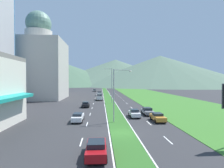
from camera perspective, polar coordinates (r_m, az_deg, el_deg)
The scene contains 43 objects.
ground_plane at distance 24.93m, azimuth 3.24°, elevation -15.37°, with size 600.00×600.00×0.00m, color #2D2D30.
grass_median at distance 84.07m, azimuth -1.63°, elevation -3.67°, with size 3.20×240.00×0.06m, color #2D6023.
grass_verge_right at distance 87.23m, azimuth 12.05°, elevation -3.52°, with size 24.00×240.00×0.06m, color #387028.
lane_dash_left_2 at distance 21.82m, azimuth -9.79°, elevation -17.80°, with size 0.16×2.80×0.01m, color silver.
lane_dash_left_3 at distance 29.86m, azimuth -8.00°, elevation -12.58°, with size 0.16×2.80×0.01m, color silver.
lane_dash_left_4 at distance 38.05m, azimuth -7.01°, elevation -9.59°, with size 0.16×2.80×0.01m, color silver.
lane_dash_left_5 at distance 46.31m, azimuth -6.38°, elevation -7.65°, with size 0.16×2.80×0.01m, color silver.
lane_dash_left_6 at distance 54.61m, azimuth -5.95°, elevation -6.31°, with size 0.16×2.80×0.01m, color silver.
lane_dash_left_7 at distance 62.94m, azimuth -5.63°, elevation -5.32°, with size 0.16×2.80×0.01m, color silver.
lane_dash_left_8 at distance 71.29m, azimuth -5.39°, elevation -4.56°, with size 0.16×2.80×0.01m, color silver.
lane_dash_left_9 at distance 79.64m, azimuth -5.20°, elevation -3.96°, with size 0.16×2.80×0.01m, color silver.
lane_dash_left_10 at distance 88.01m, azimuth -5.04°, elevation -3.47°, with size 0.16×2.80×0.01m, color silver.
lane_dash_left_11 at distance 96.38m, azimuth -4.91°, elevation -3.07°, with size 0.16×2.80×0.01m, color silver.
lane_dash_left_12 at distance 104.75m, azimuth -4.81°, elevation -2.73°, with size 0.16×2.80×0.01m, color silver.
lane_dash_right_2 at distance 23.11m, azimuth 17.48°, elevation -16.74°, with size 0.16×2.80×0.01m, color silver.
lane_dash_right_3 at distance 30.81m, azimuth 11.73°, elevation -12.16°, with size 0.16×2.80×0.01m, color silver.
lane_dash_right_4 at distance 38.80m, azimuth 8.41°, elevation -9.38°, with size 0.16×2.80×0.01m, color silver.
lane_dash_right_5 at distance 46.93m, azimuth 6.26°, elevation -7.54°, with size 0.16×2.80×0.01m, color silver.
lane_dash_right_6 at distance 55.14m, azimuth 4.77°, elevation -6.23°, with size 0.16×2.80×0.01m, color silver.
lane_dash_right_7 at distance 63.40m, azimuth 3.66°, elevation -5.27°, with size 0.16×2.80×0.01m, color silver.
lane_dash_right_8 at distance 71.69m, azimuth 2.81°, elevation -4.52°, with size 0.16×2.80×0.01m, color silver.
lane_dash_right_9 at distance 80.01m, azimuth 2.14°, elevation -3.93°, with size 0.16×2.80×0.01m, color silver.
lane_dash_right_10 at distance 88.34m, azimuth 1.60°, elevation -3.45°, with size 0.16×2.80×0.01m, color silver.
lane_dash_right_11 at distance 96.68m, azimuth 1.15°, elevation -3.05°, with size 0.16×2.80×0.01m, color silver.
lane_dash_right_12 at distance 105.03m, azimuth 0.77°, elevation -2.72°, with size 0.16×2.80×0.01m, color silver.
edge_line_median_left at distance 84.03m, azimuth -2.82°, elevation -3.69°, with size 0.16×240.00×0.01m, color silver.
edge_line_median_right at distance 84.15m, azimuth -0.43°, elevation -3.68°, with size 0.16×240.00×0.01m, color silver.
domed_building at distance 74.21m, azimuth -22.36°, elevation 5.81°, with size 19.08×19.08×33.56m.
midrise_colored at distance 101.32m, azimuth -19.47°, elevation 4.09°, with size 14.04×14.04×24.82m, color silver.
hill_far_left at distance 272.82m, azimuth -17.14°, elevation 3.41°, with size 202.86×202.86×36.21m, color #47664C.
hill_far_center at distance 290.78m, azimuth 1.09°, elevation 3.80°, with size 227.73×227.73×41.06m, color #516B56.
hill_far_right at distance 260.08m, azimuth 15.12°, elevation 4.17°, with size 232.62×232.62×41.94m, color #516B56.
street_lamp_near at distance 29.99m, azimuth 1.26°, elevation -2.42°, with size 3.20×0.33×9.00m.
street_lamp_mid at distance 55.42m, azimuth -0.33°, elevation 0.15°, with size 2.66×0.28×10.86m.
car_0 at distance 31.84m, azimuth -10.88°, elevation -10.34°, with size 1.88×4.62×1.44m.
car_1 at distance 35.11m, azimuth 7.18°, elevation -9.25°, with size 1.89×4.11×1.49m.
car_2 at distance 32.33m, azimuth 14.46°, elevation -10.21°, with size 1.89×4.25×1.42m.
car_3 at distance 112.93m, azimuth -5.60°, elevation -2.04°, with size 1.95×4.69×1.63m.
car_4 at distance 38.03m, azimuth 11.29°, elevation -8.48°, with size 2.00×4.72×1.44m.
car_5 at distance 47.90m, azimuth -8.45°, elevation -6.47°, with size 1.89×4.07×1.44m.
car_6 at distance 17.59m, azimuth -5.05°, elevation -19.87°, with size 1.96×4.35×1.51m.
pickup_truck_0 at distance 64.45m, azimuth -3.99°, elevation -4.29°, with size 2.18×5.40×2.00m.
pickup_truck_1 at distance 82.26m, azimuth -4.06°, elevation -3.11°, with size 2.18×5.40×2.00m.
Camera 1 is at (-2.84, -23.73, 7.09)m, focal length 28.52 mm.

